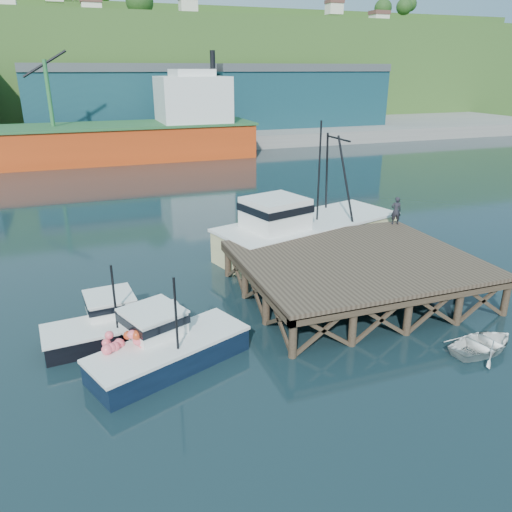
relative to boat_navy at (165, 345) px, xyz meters
name	(u,v)px	position (x,y,z in m)	size (l,w,h in m)	color
ground	(259,309)	(5.29, 3.31, -0.83)	(300.00, 300.00, 0.00)	black
wharf	(358,262)	(10.79, 3.13, 1.11)	(12.00, 10.00, 2.62)	brown
far_quay	(120,133)	(5.29, 73.31, 0.17)	(160.00, 40.00, 2.00)	gray
warehouse_mid	(120,101)	(5.29, 68.31, 5.67)	(28.00, 16.00, 9.00)	#17464D
warehouse_right	(291,98)	(35.29, 68.31, 5.67)	(30.00, 16.00, 9.00)	#17464D
cargo_ship	(68,137)	(-3.17, 51.31, 2.48)	(55.50, 10.00, 13.75)	#CC3F13
hillside	(102,71)	(5.29, 103.31, 10.17)	(220.00, 50.00, 22.00)	#2D511E
boat_navy	(165,345)	(0.00, 0.00, 0.00)	(7.06, 4.90, 4.16)	black
boat_black	(114,323)	(-1.79, 2.90, -0.13)	(6.39, 5.34, 3.84)	black
trawler	(305,227)	(11.04, 10.19, 0.91)	(13.44, 7.85, 8.49)	beige
dinghy	(484,344)	(13.05, -3.74, -0.49)	(2.38, 3.34, 0.69)	white
dockworker	(396,211)	(16.19, 7.71, 2.18)	(0.65, 0.43, 1.79)	black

